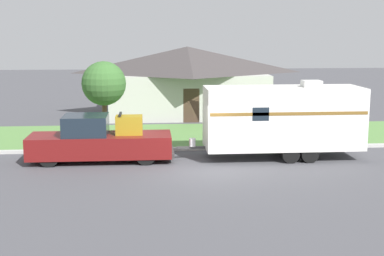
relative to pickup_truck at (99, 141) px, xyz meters
name	(u,v)px	position (x,y,z in m)	size (l,w,h in m)	color
ground_plane	(201,170)	(4.22, -1.90, -0.89)	(120.00, 120.00, 0.00)	#47474C
curb_strip	(193,149)	(4.22, 1.85, -0.82)	(80.00, 0.30, 0.14)	#ADADA8
lawn_strip	(188,135)	(4.22, 5.50, -0.88)	(80.00, 7.00, 0.03)	#568442
house_across_street	(187,79)	(4.76, 13.04, 1.47)	(10.98, 7.22, 4.56)	#B2B2A8
pickup_truck	(99,141)	(0.00, 0.00, 0.00)	(6.19, 1.98, 2.09)	black
travel_trailer	(283,118)	(8.01, 0.00, 0.91)	(8.10, 2.32, 3.43)	black
mailbox	(236,125)	(6.40, 2.67, 0.15)	(0.48, 0.20, 1.36)	brown
tree_in_yard	(104,84)	(-0.09, 4.33, 2.05)	(2.23, 2.23, 4.08)	brown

